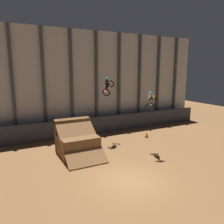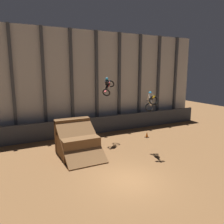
{
  "view_description": "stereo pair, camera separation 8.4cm",
  "coord_description": "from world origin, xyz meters",
  "px_view_note": "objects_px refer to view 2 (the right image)",
  "views": [
    {
      "loc": [
        -6.48,
        -10.42,
        6.57
      ],
      "look_at": [
        1.81,
        5.88,
        3.08
      ],
      "focal_mm": 35.0,
      "sensor_mm": 36.0,
      "label": 1
    },
    {
      "loc": [
        -6.4,
        -10.46,
        6.57
      ],
      "look_at": [
        1.81,
        5.88,
        3.08
      ],
      "focal_mm": 35.0,
      "sensor_mm": 36.0,
      "label": 2
    }
  ],
  "objects_px": {
    "rider_bike_left_air": "(108,86)",
    "rider_bike_right_air": "(151,101)",
    "dirt_ramp": "(77,142)",
    "traffic_cone_near_ramp": "(147,135)"
  },
  "relations": [
    {
      "from": "rider_bike_left_air",
      "to": "traffic_cone_near_ramp",
      "type": "distance_m",
      "value": 6.37
    },
    {
      "from": "dirt_ramp",
      "to": "rider_bike_right_air",
      "type": "xyz_separation_m",
      "value": [
        5.37,
        -2.41,
        3.24
      ]
    },
    {
      "from": "rider_bike_left_air",
      "to": "traffic_cone_near_ramp",
      "type": "relative_size",
      "value": 2.95
    },
    {
      "from": "rider_bike_left_air",
      "to": "rider_bike_right_air",
      "type": "relative_size",
      "value": 0.94
    },
    {
      "from": "dirt_ramp",
      "to": "rider_bike_right_air",
      "type": "relative_size",
      "value": 2.29
    },
    {
      "from": "dirt_ramp",
      "to": "traffic_cone_near_ramp",
      "type": "relative_size",
      "value": 7.21
    },
    {
      "from": "rider_bike_right_air",
      "to": "traffic_cone_near_ramp",
      "type": "relative_size",
      "value": 3.15
    },
    {
      "from": "dirt_ramp",
      "to": "rider_bike_left_air",
      "type": "height_order",
      "value": "rider_bike_left_air"
    },
    {
      "from": "traffic_cone_near_ramp",
      "to": "rider_bike_right_air",
      "type": "bearing_deg",
      "value": -122.51
    },
    {
      "from": "rider_bike_left_air",
      "to": "traffic_cone_near_ramp",
      "type": "height_order",
      "value": "rider_bike_left_air"
    }
  ]
}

